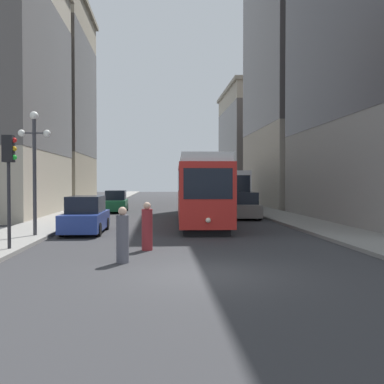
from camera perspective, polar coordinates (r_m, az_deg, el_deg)
ground_plane at (r=11.98m, az=1.21°, el=-10.78°), size 200.00×200.00×0.00m
sidewalk_left at (r=52.11m, az=-11.44°, el=-1.39°), size 3.02×120.00×0.15m
sidewalk_right at (r=52.44m, az=5.19°, el=-1.36°), size 3.02×120.00×0.15m
streetcar at (r=25.79m, az=1.09°, el=0.40°), size 3.12×12.99×3.89m
transit_bus at (r=40.26m, az=4.32°, el=0.51°), size 2.65×11.40×3.45m
parked_car_left_near at (r=21.99m, az=-13.82°, el=-3.07°), size 1.93×4.57×1.82m
parked_car_left_mid at (r=36.87m, az=-9.99°, el=-1.30°), size 1.98×4.90×1.82m
parked_car_right_far at (r=30.26m, az=6.86°, el=-1.85°), size 2.11×5.04×1.82m
pedestrian_crossing_near at (r=16.06m, az=-5.93°, el=-4.71°), size 0.40×0.40×1.78m
pedestrian_crossing_far at (r=13.67m, az=-9.14°, el=-5.85°), size 0.39×0.39×1.74m
traffic_light_near_left at (r=16.65m, az=-22.95°, el=3.73°), size 0.47×0.36×4.02m
lamp_post_left_near at (r=20.47m, az=-20.05°, el=4.72°), size 1.41×0.36×5.49m
building_left_corner at (r=51.99m, az=-22.05°, el=11.09°), size 15.72×14.83×22.20m
building_right_corner at (r=67.11m, az=9.28°, el=6.38°), size 11.69×17.96×16.48m
building_right_far at (r=48.80m, az=15.18°, el=17.99°), size 11.29×16.61×32.09m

